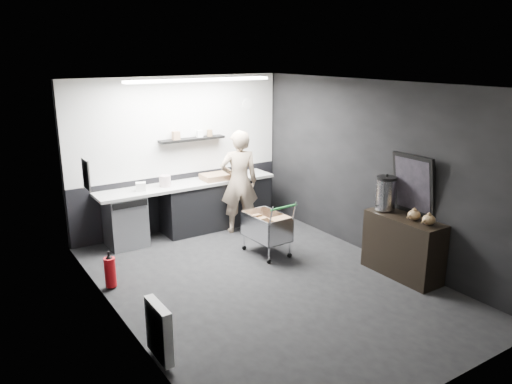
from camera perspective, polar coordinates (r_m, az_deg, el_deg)
floor at (r=7.04m, az=1.19°, el=-10.32°), size 5.50×5.50×0.00m
ceiling at (r=6.33m, az=1.33°, el=12.18°), size 5.50×5.50×0.00m
wall_back at (r=8.90m, az=-8.79°, el=4.29°), size 5.50×0.00×5.50m
wall_front at (r=4.68m, az=20.74°, el=-7.26°), size 5.50×0.00×5.50m
wall_left at (r=5.72m, az=-15.55°, el=-2.61°), size 0.00×5.50×5.50m
wall_right at (r=7.83m, az=13.45°, el=2.45°), size 0.00×5.50×5.50m
kitchen_wall_panel at (r=8.80m, az=-8.87°, el=7.46°), size 3.95×0.02×1.70m
dado_panel at (r=9.09m, az=-8.51°, el=-0.99°), size 3.95×0.02×1.00m
floating_shelf at (r=8.82m, az=-7.32°, el=6.02°), size 1.20×0.22×0.04m
wall_clock at (r=9.41m, az=-1.03°, el=10.01°), size 0.20×0.03×0.20m
poster at (r=6.89m, az=-18.87°, el=1.93°), size 0.02×0.30×0.40m
poster_red_band at (r=6.87m, az=-18.88°, el=2.50°), size 0.02×0.22×0.10m
radiator at (r=5.37m, az=-11.03°, el=-15.32°), size 0.10×0.50×0.60m
ceiling_strip at (r=7.93m, az=-6.42°, el=12.60°), size 2.40×0.20×0.04m
prep_counter at (r=8.89m, az=-6.87°, el=-1.60°), size 3.20×0.61×0.90m
person at (r=8.67m, az=-1.94°, el=1.16°), size 0.77×0.63×1.82m
shopping_cart at (r=7.83m, az=1.20°, el=-4.19°), size 0.52×0.83×0.89m
sideboard at (r=7.38m, az=16.39°, el=-5.06°), size 0.50×1.16×1.74m
fire_extinguisher at (r=7.08m, az=-16.33°, el=-8.67°), size 0.15×0.15×0.50m
cardboard_box at (r=8.89m, az=-4.59°, el=1.75°), size 0.51×0.39×0.10m
pink_tub at (r=8.52m, az=-10.36°, el=1.25°), size 0.19×0.19×0.19m
white_container at (r=8.33m, az=-13.03°, el=0.58°), size 0.19×0.17×0.14m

